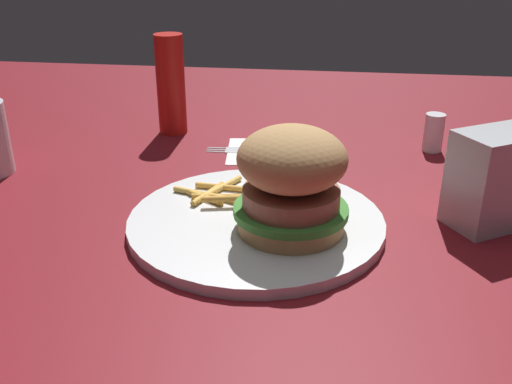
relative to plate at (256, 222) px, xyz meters
name	(u,v)px	position (x,y,z in m)	size (l,w,h in m)	color
ground_plane	(280,241)	(0.03, 0.03, -0.01)	(1.60, 1.60, 0.00)	maroon
plate	(256,222)	(0.00, 0.00, 0.00)	(0.28, 0.28, 0.01)	silver
sandwich	(292,180)	(0.02, 0.04, 0.06)	(0.12, 0.12, 0.11)	tan
fries_pile	(216,194)	(-0.05, -0.05, 0.01)	(0.09, 0.11, 0.01)	#E5B251
napkin	(265,151)	(-0.23, -0.02, -0.01)	(0.11, 0.11, 0.00)	white
fork	(264,149)	(-0.23, -0.02, 0.00)	(0.03, 0.17, 0.00)	silver
napkin_dispenser	(495,179)	(-0.04, 0.25, 0.05)	(0.09, 0.06, 0.11)	#B7BABF
ketchup_bottle	(171,85)	(-0.30, -0.17, 0.07)	(0.04, 0.04, 0.15)	#B21914
salt_shaker	(434,133)	(-0.27, 0.22, 0.02)	(0.03, 0.03, 0.06)	white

